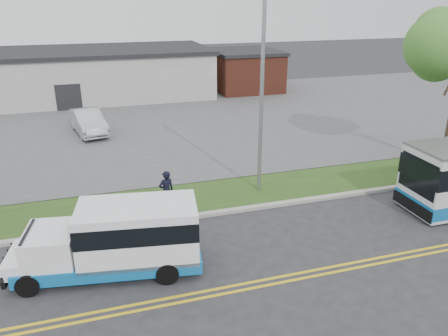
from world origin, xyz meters
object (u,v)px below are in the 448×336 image
object	(u,v)px
pedestrian	(166,191)
parked_car_a	(88,122)
streetlight_near	(263,83)
shuttle_bus	(120,237)

from	to	relation	value
pedestrian	parked_car_a	distance (m)	13.31
pedestrian	streetlight_near	bearing A→B (deg)	176.30
shuttle_bus	pedestrian	bearing A→B (deg)	68.22
streetlight_near	parked_car_a	distance (m)	14.97
streetlight_near	parked_car_a	xyz separation A→B (m)	(-7.62, 12.14, -4.33)
shuttle_bus	pedestrian	size ratio (longest dim) A/B	3.55
shuttle_bus	parked_car_a	xyz separation A→B (m)	(-0.78, 16.76, -0.40)
shuttle_bus	streetlight_near	bearing A→B (deg)	42.78
streetlight_near	shuttle_bus	distance (m)	9.14
streetlight_near	parked_car_a	world-z (taller)	streetlight_near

